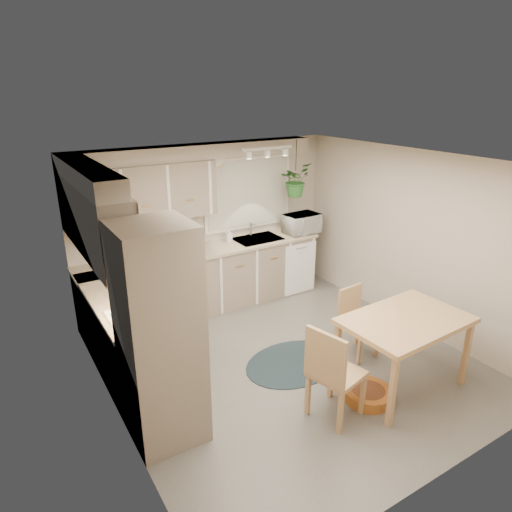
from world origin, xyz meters
name	(u,v)px	position (x,y,z in m)	size (l,w,h in m)	color
floor	(287,362)	(0.00, 0.00, 0.00)	(4.20, 4.20, 0.00)	#646058
ceiling	(292,162)	(0.00, 0.00, 2.40)	(4.20, 4.20, 0.00)	white
wall_back	(207,225)	(0.00, 2.10, 1.20)	(4.00, 0.04, 2.40)	#AFA290
wall_front	(452,360)	(0.00, -2.10, 1.20)	(4.00, 0.04, 2.40)	#AFA290
wall_left	(110,314)	(-2.00, 0.00, 1.20)	(0.04, 4.20, 2.40)	#AFA290
wall_right	(411,240)	(2.00, 0.00, 1.20)	(0.04, 4.20, 2.40)	#AFA290
base_cab_left	(123,335)	(-1.70, 0.88, 0.45)	(0.60, 1.85, 0.90)	gray
base_cab_back	(206,281)	(-0.20, 1.80, 0.45)	(3.60, 0.60, 0.90)	gray
counter_left	(119,298)	(-1.69, 0.88, 0.92)	(0.64, 1.89, 0.04)	tan
counter_back	(205,251)	(-0.20, 1.79, 0.92)	(3.64, 0.64, 0.04)	tan
oven_stack	(160,337)	(-1.68, -0.38, 1.05)	(0.65, 0.65, 2.10)	gray
wall_oven_face	(193,328)	(-1.35, -0.38, 1.05)	(0.02, 0.56, 0.58)	white
upper_cab_left	(94,219)	(-1.82, 1.00, 1.83)	(0.35, 2.00, 0.75)	gray
upper_cab_back	(142,193)	(-1.00, 1.93, 1.83)	(2.00, 0.35, 0.75)	gray
soffit_left	(86,174)	(-1.85, 1.00, 2.30)	(0.30, 2.00, 0.20)	#AFA290
soffit_back	(196,152)	(-0.20, 1.95, 2.30)	(3.60, 0.30, 0.20)	#AFA290
cooktop	(136,317)	(-1.68, 0.30, 0.94)	(0.52, 0.58, 0.02)	white
range_hood	(130,276)	(-1.70, 0.30, 1.40)	(0.40, 0.60, 0.14)	white
window_blinds	(249,193)	(0.70, 2.07, 1.60)	(1.40, 0.02, 1.00)	beige
window_frame	(248,193)	(0.70, 2.08, 1.60)	(1.50, 0.02, 1.10)	silver
sink	(258,241)	(0.70, 1.80, 0.90)	(0.70, 0.48, 0.10)	#9A9DA1
dishwasher_front	(300,269)	(1.30, 1.49, 0.42)	(0.58, 0.01, 0.83)	white
track_light_bar	(267,148)	(0.70, 1.55, 2.33)	(0.80, 0.04, 0.04)	white
wall_clock	(215,158)	(0.15, 2.07, 2.18)	(0.30, 0.30, 0.03)	#E5B750
dining_table	(402,352)	(0.80, -1.02, 0.42)	(1.33, 0.88, 0.83)	tan
chair_left	(337,371)	(-0.13, -1.01, 0.51)	(0.48, 0.48, 1.02)	tan
chair_back	(359,324)	(0.84, -0.32, 0.43)	(0.40, 0.40, 0.85)	tan
braided_rug	(293,363)	(0.04, -0.07, 0.01)	(1.23, 0.93, 0.01)	black
pet_bed	(368,394)	(0.33, -1.03, 0.06)	(0.51, 0.51, 0.12)	#A56221
microwave	(302,221)	(1.46, 1.70, 1.13)	(0.55, 0.31, 0.37)	white
soap_bottle	(228,238)	(0.27, 1.95, 0.99)	(0.09, 0.20, 0.09)	white
hanging_plant	(295,184)	(1.31, 1.70, 1.75)	(0.46, 0.51, 0.39)	#296026
coffee_maker	(156,248)	(-0.91, 1.80, 1.09)	(0.17, 0.21, 0.30)	black
toaster	(178,247)	(-0.59, 1.82, 1.03)	(0.31, 0.18, 0.19)	#9A9DA1
knife_block	(181,245)	(-0.54, 1.85, 1.05)	(0.10, 0.10, 0.22)	tan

